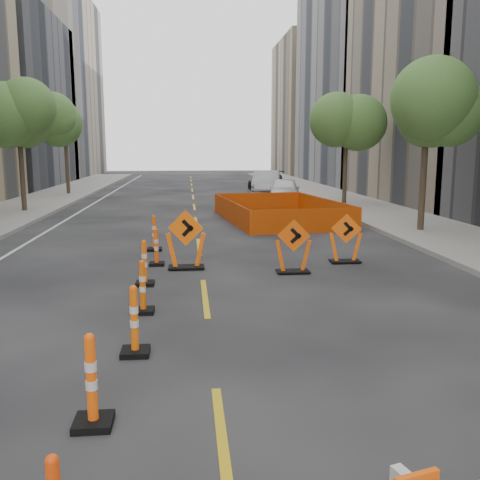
{
  "coord_description": "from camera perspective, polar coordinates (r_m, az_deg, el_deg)",
  "views": [
    {
      "loc": [
        -0.33,
        -7.21,
        3.2
      ],
      "look_at": [
        0.85,
        4.86,
        1.1
      ],
      "focal_mm": 40.0,
      "sensor_mm": 36.0,
      "label": 1
    }
  ],
  "objects": [
    {
      "name": "bld_left_e",
      "position": [
        65.34,
        -21.09,
        15.15
      ],
      "size": [
        12.0,
        20.0,
        20.0
      ],
      "primitive_type": "cube",
      "color": "gray",
      "rests_on": "ground"
    },
    {
      "name": "tree_r_b",
      "position": [
        21.15,
        19.33,
        12.87
      ],
      "size": [
        2.8,
        2.8,
        5.95
      ],
      "color": "#382B1E",
      "rests_on": "ground"
    },
    {
      "name": "channelizer_4",
      "position": [
        10.61,
        -10.34,
        -4.92
      ],
      "size": [
        0.42,
        0.42,
        1.06
      ],
      "primitive_type": null,
      "color": "#D75109",
      "rests_on": "ground"
    },
    {
      "name": "parked_car_mid",
      "position": [
        36.94,
        2.82,
        6.12
      ],
      "size": [
        2.65,
        5.28,
        1.66
      ],
      "primitive_type": "imported",
      "rotation": [
        0.0,
        0.0,
        -0.18
      ],
      "color": "#AEADB2",
      "rests_on": "ground"
    },
    {
      "name": "channelizer_3",
      "position": [
        8.53,
        -11.21,
        -8.39
      ],
      "size": [
        0.44,
        0.44,
        1.12
      ],
      "primitive_type": null,
      "color": "#EA5A09",
      "rests_on": "ground"
    },
    {
      "name": "chevron_sign_left",
      "position": [
        14.24,
        -5.79,
        0.05
      ],
      "size": [
        1.19,
        0.9,
        1.59
      ],
      "primitive_type": null,
      "rotation": [
        0.0,
        0.0,
        -0.27
      ],
      "color": "#FF610A",
      "rests_on": "ground"
    },
    {
      "name": "safety_fence",
      "position": [
        23.84,
        4.13,
        3.21
      ],
      "size": [
        5.26,
        7.95,
        0.93
      ],
      "primitive_type": null,
      "rotation": [
        0.0,
        0.0,
        0.12
      ],
      "color": "orange",
      "rests_on": "ground"
    },
    {
      "name": "tree_r_c",
      "position": [
        30.52,
        11.31,
        12.12
      ],
      "size": [
        2.8,
        2.8,
        5.95
      ],
      "color": "#382B1E",
      "rests_on": "ground"
    },
    {
      "name": "parked_car_far",
      "position": [
        42.48,
        2.85,
        6.41
      ],
      "size": [
        3.71,
        5.1,
        1.37
      ],
      "primitive_type": "imported",
      "rotation": [
        0.0,
        0.0,
        -0.43
      ],
      "color": "black",
      "rests_on": "ground"
    },
    {
      "name": "chevron_sign_right",
      "position": [
        15.24,
        11.22,
        0.17
      ],
      "size": [
        1.05,
        0.81,
        1.39
      ],
      "primitive_type": null,
      "rotation": [
        0.0,
        0.0,
        -0.31
      ],
      "color": "#F0570A",
      "rests_on": "ground"
    },
    {
      "name": "channelizer_6",
      "position": [
        14.82,
        -8.91,
        -0.72
      ],
      "size": [
        0.41,
        0.41,
        1.04
      ],
      "primitive_type": null,
      "color": "#E94B09",
      "rests_on": "ground"
    },
    {
      "name": "bld_right_e",
      "position": [
        68.23,
        9.43,
        13.72
      ],
      "size": [
        12.0,
        14.0,
        16.0
      ],
      "primitive_type": "cube",
      "color": "tan",
      "rests_on": "ground"
    },
    {
      "name": "ground_plane",
      "position": [
        7.9,
        -2.77,
        -14.08
      ],
      "size": [
        140.0,
        140.0,
        0.0
      ],
      "primitive_type": "plane",
      "color": "black"
    },
    {
      "name": "channelizer_7",
      "position": [
        16.96,
        -9.14,
        0.74
      ],
      "size": [
        0.44,
        0.44,
        1.12
      ],
      "primitive_type": null,
      "color": "#DB4F09",
      "rests_on": "ground"
    },
    {
      "name": "parked_car_near",
      "position": [
        31.82,
        4.78,
        5.32
      ],
      "size": [
        2.57,
        4.53,
        1.45
      ],
      "primitive_type": "imported",
      "rotation": [
        0.0,
        0.0,
        -0.21
      ],
      "color": "white",
      "rests_on": "ground"
    },
    {
      "name": "chevron_sign_center",
      "position": [
        13.78,
        5.71,
        -0.67
      ],
      "size": [
        1.06,
        0.81,
        1.41
      ],
      "primitive_type": null,
      "rotation": [
        0.0,
        0.0,
        -0.29
      ],
      "color": "#DC4E09",
      "rests_on": "ground"
    },
    {
      "name": "channelizer_5",
      "position": [
        12.71,
        -10.16,
        -2.4
      ],
      "size": [
        0.43,
        0.43,
        1.08
      ],
      "primitive_type": null,
      "color": "#EB5709",
      "rests_on": "ground"
    },
    {
      "name": "channelizer_2",
      "position": [
        6.56,
        -15.57,
        -14.21
      ],
      "size": [
        0.45,
        0.45,
        1.13
      ],
      "primitive_type": null,
      "color": "#FF560A",
      "rests_on": "ground"
    },
    {
      "name": "bld_right_d",
      "position": [
        50.94,
        15.06,
        17.16
      ],
      "size": [
        12.0,
        18.0,
        20.0
      ],
      "primitive_type": "cube",
      "color": "gray",
      "rests_on": "ground"
    },
    {
      "name": "sidewalk_right",
      "position": [
        21.59,
        20.11,
        0.89
      ],
      "size": [
        4.0,
        90.0,
        0.15
      ],
      "primitive_type": "cube",
      "color": "gray",
      "rests_on": "ground"
    },
    {
      "name": "tree_l_c",
      "position": [
        28.42,
        -22.56,
        11.76
      ],
      "size": [
        2.8,
        2.8,
        5.95
      ],
      "color": "#382B1E",
      "rests_on": "ground"
    },
    {
      "name": "tree_l_d",
      "position": [
        38.1,
        -18.16,
        11.33
      ],
      "size": [
        2.8,
        2.8,
        5.95
      ],
      "color": "#382B1E",
      "rests_on": "ground"
    }
  ]
}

